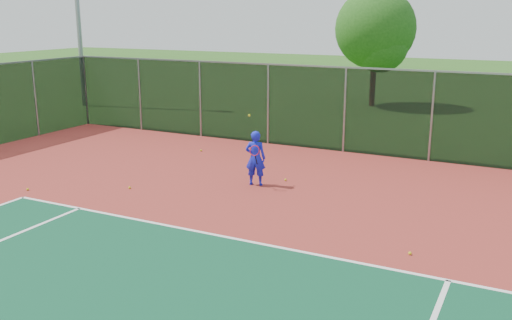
{
  "coord_description": "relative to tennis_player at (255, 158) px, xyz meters",
  "views": [
    {
      "loc": [
        3.15,
        -7.21,
        4.79
      ],
      "look_at": [
        -2.99,
        5.0,
        1.3
      ],
      "focal_mm": 40.0,
      "sensor_mm": 36.0,
      "label": 1
    }
  ],
  "objects": [
    {
      "name": "practice_ball_3",
      "position": [
        -3.0,
        -1.95,
        -0.76
      ],
      "size": [
        0.07,
        0.07,
        0.07
      ],
      "primitive_type": "sphere",
      "color": "gold",
      "rests_on": "court_apron"
    },
    {
      "name": "practice_ball_2",
      "position": [
        -3.62,
        2.83,
        -0.76
      ],
      "size": [
        0.07,
        0.07,
        0.07
      ],
      "primitive_type": "sphere",
      "color": "gold",
      "rests_on": "court_apron"
    },
    {
      "name": "practice_ball_0",
      "position": [
        -5.45,
        -3.37,
        -0.76
      ],
      "size": [
        0.07,
        0.07,
        0.07
      ],
      "primitive_type": "sphere",
      "color": "gold",
      "rests_on": "court_apron"
    },
    {
      "name": "practice_ball_1",
      "position": [
        5.06,
        -3.01,
        -0.76
      ],
      "size": [
        0.07,
        0.07,
        0.07
      ],
      "primitive_type": "sphere",
      "color": "gold",
      "rests_on": "court_apron"
    },
    {
      "name": "court_apron",
      "position": [
        3.95,
        -4.89,
        -0.81
      ],
      "size": [
        30.0,
        20.0,
        0.02
      ],
      "primitive_type": "cube",
      "color": "maroon",
      "rests_on": "ground"
    },
    {
      "name": "fence_back",
      "position": [
        3.95,
        5.11,
        0.75
      ],
      "size": [
        30.0,
        0.06,
        3.03
      ],
      "color": "black",
      "rests_on": "court_apron"
    },
    {
      "name": "practice_ball_4",
      "position": [
        0.62,
        0.76,
        -0.76
      ],
      "size": [
        0.07,
        0.07,
        0.07
      ],
      "primitive_type": "sphere",
      "color": "gold",
      "rests_on": "court_apron"
    },
    {
      "name": "tennis_player",
      "position": [
        0.0,
        0.0,
        0.0
      ],
      "size": [
        0.66,
        0.67,
        2.04
      ],
      "color": "#1620D5",
      "rests_on": "court_apron"
    },
    {
      "name": "tree_back_left",
      "position": [
        -0.96,
        16.0,
        3.07
      ],
      "size": [
        4.22,
        4.22,
        6.19
      ],
      "color": "#392115",
      "rests_on": "ground"
    }
  ]
}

